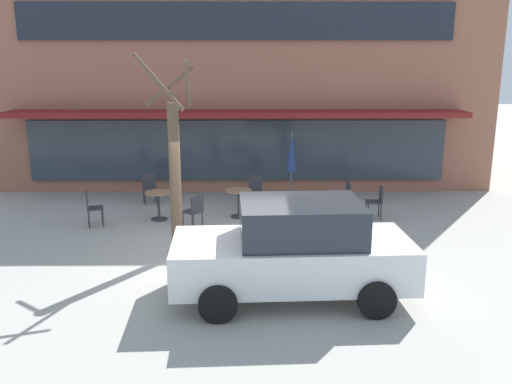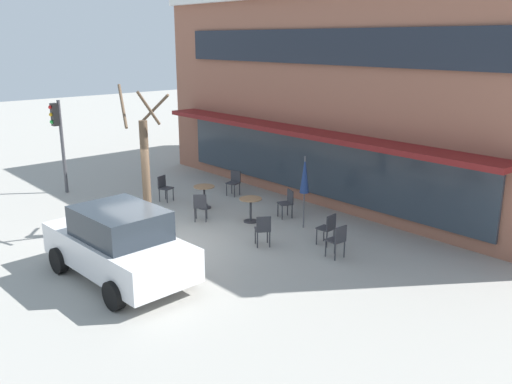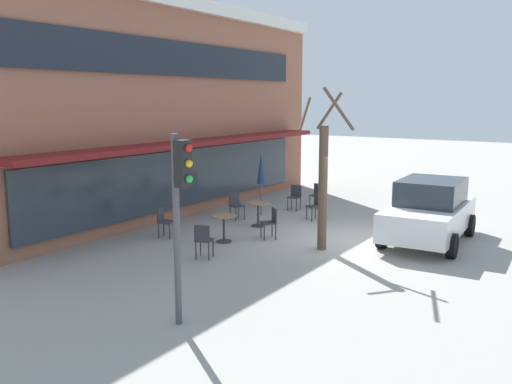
% 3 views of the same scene
% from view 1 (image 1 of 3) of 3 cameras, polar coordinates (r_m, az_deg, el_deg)
% --- Properties ---
extents(ground_plane, '(80.00, 80.00, 0.00)m').
position_cam_1_polar(ground_plane, '(11.71, -2.73, -7.00)').
color(ground_plane, '#9E9B93').
extents(building_facade, '(16.31, 9.10, 7.29)m').
position_cam_1_polar(building_facade, '(20.91, -1.79, 12.44)').
color(building_facade, '#935B47').
rests_on(building_facade, ground).
extents(cafe_table_near_wall, '(0.70, 0.70, 0.76)m').
position_cam_1_polar(cafe_table_near_wall, '(14.53, -1.84, -0.70)').
color(cafe_table_near_wall, '#333338').
rests_on(cafe_table_near_wall, ground).
extents(cafe_table_streetside, '(0.70, 0.70, 0.76)m').
position_cam_1_polar(cafe_table_streetside, '(14.51, -10.23, -0.93)').
color(cafe_table_streetside, '#333338').
rests_on(cafe_table_streetside, ground).
extents(patio_umbrella_green_folded, '(0.28, 0.28, 2.20)m').
position_cam_1_polar(patio_umbrella_green_folded, '(15.15, 3.77, 4.19)').
color(patio_umbrella_green_folded, '#4C4C51').
rests_on(patio_umbrella_green_folded, ground).
extents(cafe_chair_0, '(0.55, 0.55, 0.89)m').
position_cam_1_polar(cafe_chair_0, '(13.53, 5.70, -1.82)').
color(cafe_chair_0, '#333338').
rests_on(cafe_chair_0, ground).
extents(cafe_chair_1, '(0.50, 0.50, 0.89)m').
position_cam_1_polar(cafe_chair_1, '(16.27, -11.15, 0.67)').
color(cafe_chair_1, '#333338').
rests_on(cafe_chair_1, ground).
extents(cafe_chair_2, '(0.44, 0.44, 0.89)m').
position_cam_1_polar(cafe_chair_2, '(15.03, 9.29, -0.34)').
color(cafe_chair_2, '#333338').
rests_on(cafe_chair_2, ground).
extents(cafe_chair_3, '(0.42, 0.42, 0.89)m').
position_cam_1_polar(cafe_chair_3, '(14.70, 12.61, -0.82)').
color(cafe_chair_3, '#333338').
rests_on(cafe_chair_3, ground).
extents(cafe_chair_4, '(0.51, 0.51, 0.89)m').
position_cam_1_polar(cafe_chair_4, '(15.65, -0.17, 0.41)').
color(cafe_chair_4, '#333338').
rests_on(cafe_chair_4, ground).
extents(cafe_chair_5, '(0.56, 0.56, 0.89)m').
position_cam_1_polar(cafe_chair_5, '(13.50, -6.50, -1.88)').
color(cafe_chair_5, '#333338').
rests_on(cafe_chair_5, ground).
extents(cafe_chair_6, '(0.51, 0.51, 0.89)m').
position_cam_1_polar(cafe_chair_6, '(14.35, -16.91, -1.46)').
color(cafe_chair_6, '#333338').
rests_on(cafe_chair_6, ground).
extents(parked_sedan, '(4.28, 2.17, 1.76)m').
position_cam_1_polar(parked_sedan, '(9.65, 4.02, -6.11)').
color(parked_sedan, silver).
rests_on(parked_sedan, ground).
extents(street_tree, '(1.12, 1.40, 4.28)m').
position_cam_1_polar(street_tree, '(11.54, -8.55, 2.29)').
color(street_tree, brown).
rests_on(street_tree, ground).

